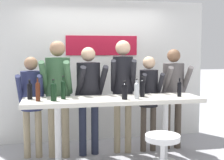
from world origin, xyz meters
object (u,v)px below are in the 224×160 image
bar_stool (162,152)px  wine_bottle_6 (142,88)px  person_right (173,87)px  wine_bottle_1 (38,90)px  wine_bottle_4 (63,89)px  wine_bottle_7 (137,90)px  tasting_table (113,107)px  person_center_left (89,89)px  wine_bottle_5 (125,91)px  person_center_right (149,92)px  wine_bottle_3 (30,90)px  person_far_left (32,96)px  person_center (123,83)px  person_left (58,86)px  wine_bottle_0 (53,91)px  wine_bottle_2 (179,88)px

bar_stool → wine_bottle_6: size_ratio=2.23×
person_right → wine_bottle_1: size_ratio=5.29×
wine_bottle_4 → wine_bottle_7: 1.03m
tasting_table → wine_bottle_4: size_ratio=7.80×
person_center_left → wine_bottle_5: (0.41, -0.71, 0.06)m
person_center_right → wine_bottle_3: 1.93m
wine_bottle_1 → person_far_left: bearing=99.9°
person_far_left → person_center: 1.45m
bar_stool → person_left: size_ratio=0.36×
wine_bottle_5 → person_right: bearing=35.8°
wine_bottle_5 → person_left: bearing=142.6°
person_left → wine_bottle_7: 1.27m
person_left → wine_bottle_0: person_left is taller
person_far_left → person_center_left: 0.89m
person_center_left → person_center: person_center is taller
tasting_table → person_center_right: person_center_right is taller
wine_bottle_2 → person_center_right: bearing=114.0°
tasting_table → wine_bottle_3: size_ratio=9.27×
wine_bottle_4 → wine_bottle_5: (0.84, -0.20, -0.02)m
bar_stool → person_left: person_left is taller
wine_bottle_4 → wine_bottle_3: bearing=170.4°
person_center_right → wine_bottle_2: person_center_right is taller
person_left → wine_bottle_6: (1.20, -0.51, 0.01)m
wine_bottle_1 → wine_bottle_7: wine_bottle_1 is taller
bar_stool → person_center: (-0.17, 1.38, 0.72)m
wine_bottle_7 → person_center_right: bearing=59.3°
wine_bottle_0 → wine_bottle_4: wine_bottle_4 is taller
person_center_right → wine_bottle_2: (0.27, -0.61, 0.14)m
wine_bottle_2 → wine_bottle_3: bearing=174.7°
person_right → wine_bottle_2: 0.70m
person_center_left → wine_bottle_7: size_ratio=6.15×
bar_stool → wine_bottle_0: bearing=149.7°
person_right → tasting_table: bearing=-152.4°
person_center → wine_bottle_4: 1.10m
wine_bottle_2 → wine_bottle_3: wine_bottle_2 is taller
wine_bottle_5 → wine_bottle_7: size_ratio=0.93×
person_center_left → person_right: (1.45, 0.04, -0.02)m
tasting_table → wine_bottle_4: bearing=175.8°
person_right → wine_bottle_1: 2.32m
person_center → wine_bottle_3: size_ratio=6.69×
person_center → wine_bottle_6: size_ratio=6.17×
tasting_table → wine_bottle_5: size_ratio=9.78×
person_center_left → wine_bottle_7: bearing=-59.9°
tasting_table → wine_bottle_2: size_ratio=9.17×
tasting_table → wine_bottle_5: (0.13, -0.15, 0.26)m
wine_bottle_6 → tasting_table: bearing=-177.4°
person_center_right → wine_bottle_0: size_ratio=5.34×
wine_bottle_0 → wine_bottle_3: bearing=147.1°
wine_bottle_0 → person_right: bearing=18.6°
person_center_left → wine_bottle_3: bearing=-164.2°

